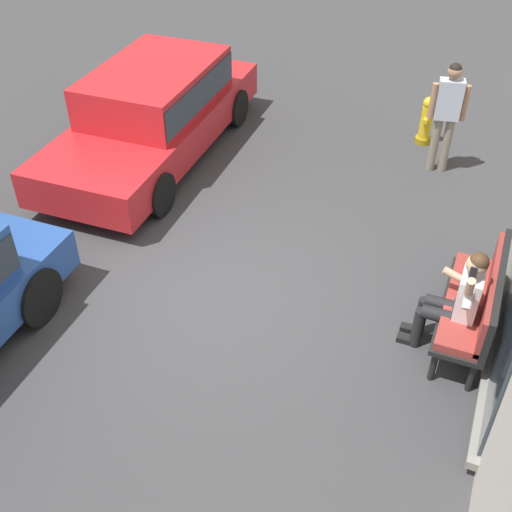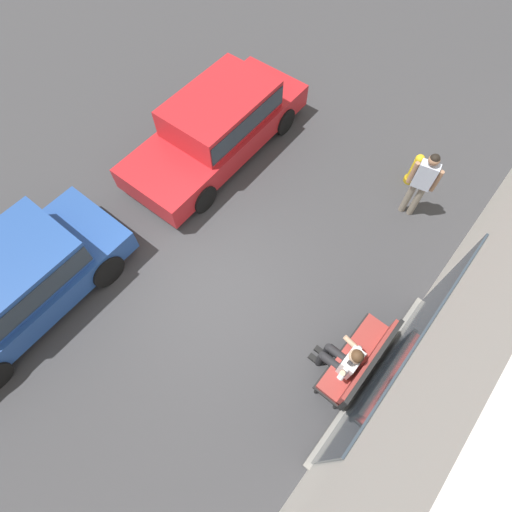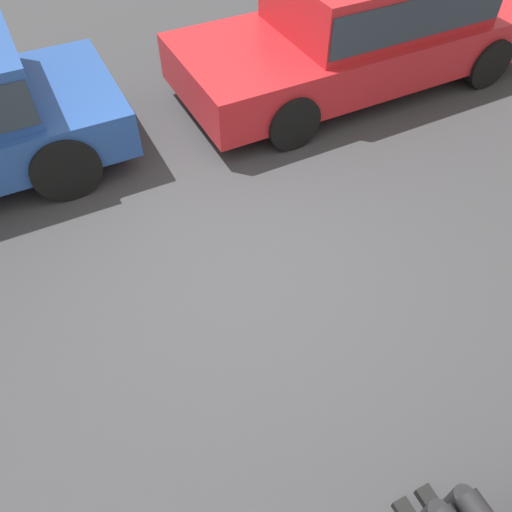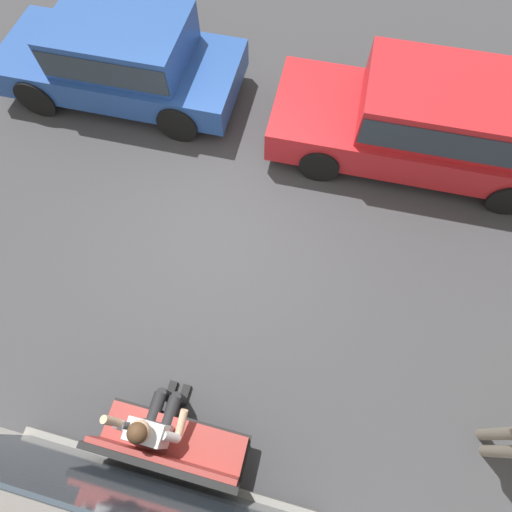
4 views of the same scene
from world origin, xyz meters
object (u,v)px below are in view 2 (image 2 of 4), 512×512
object	(u,v)px
parked_car_mid	(15,280)
pedestrian_standing	(422,181)
parked_car_near	(219,123)
bench	(361,361)
fire_hydrant	(415,169)
person_on_phone	(344,360)

from	to	relation	value
parked_car_mid	pedestrian_standing	world-z (taller)	pedestrian_standing
parked_car_near	pedestrian_standing	bearing A→B (deg)	105.42
bench	parked_car_mid	world-z (taller)	parked_car_mid
parked_car_near	pedestrian_standing	world-z (taller)	pedestrian_standing
parked_car_near	parked_car_mid	size ratio (longest dim) A/B	1.14
bench	pedestrian_standing	size ratio (longest dim) A/B	0.95
parked_car_mid	fire_hydrant	world-z (taller)	parked_car_mid
parked_car_mid	person_on_phone	bearing A→B (deg)	115.87
bench	parked_car_near	bearing A→B (deg)	-114.20
pedestrian_standing	fire_hydrant	distance (m)	1.07
pedestrian_standing	fire_hydrant	size ratio (longest dim) A/B	2.14
bench	fire_hydrant	distance (m)	4.56
bench	parked_car_near	size ratio (longest dim) A/B	0.35
fire_hydrant	person_on_phone	bearing A→B (deg)	13.78
bench	parked_car_mid	bearing A→B (deg)	-63.17
bench	parked_car_near	xyz separation A→B (m)	(-2.38, -5.29, 0.19)
person_on_phone	bench	bearing A→B (deg)	134.80
person_on_phone	pedestrian_standing	bearing A→B (deg)	-168.54
parked_car_near	pedestrian_standing	size ratio (longest dim) A/B	2.72
bench	pedestrian_standing	world-z (taller)	pedestrian_standing
pedestrian_standing	person_on_phone	bearing A→B (deg)	11.46
person_on_phone	parked_car_near	distance (m)	5.69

